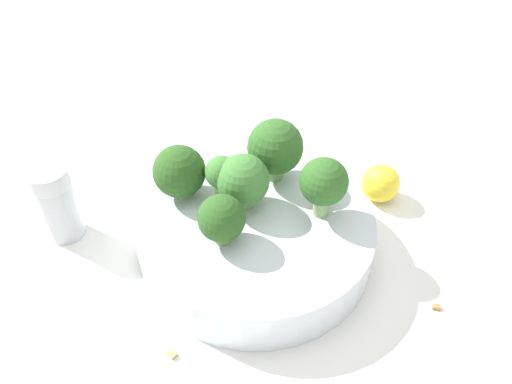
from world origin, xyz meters
TOP-DOWN VIEW (x-y plane):
  - ground_plane at (0.00, 0.00)m, footprint 3.00×3.00m
  - bowl at (0.00, 0.00)m, footprint 0.23×0.23m
  - broccoli_floret_0 at (-0.04, -0.00)m, footprint 0.03×0.03m
  - broccoli_floret_1 at (-0.02, 0.01)m, footprint 0.05×0.05m
  - broccoli_floret_2 at (-0.01, -0.04)m, footprint 0.04×0.04m
  - broccoli_floret_3 at (-0.02, 0.06)m, footprint 0.06×0.06m
  - broccoli_floret_4 at (0.04, 0.04)m, footprint 0.05×0.05m
  - broccoli_floret_5 at (-0.08, -0.02)m, footprint 0.05×0.05m
  - pepper_shaker at (-0.17, -0.10)m, footprint 0.04×0.04m
  - lemon_wedge at (0.06, 0.15)m, footprint 0.04×0.04m
  - almond_crumb_0 at (0.17, 0.05)m, footprint 0.01×0.01m
  - almond_crumb_2 at (0.02, -0.13)m, footprint 0.01×0.01m
  - almond_crumb_3 at (-0.14, 0.00)m, footprint 0.01×0.01m

SIDE VIEW (x-z plane):
  - ground_plane at x=0.00m, z-range 0.00..0.00m
  - almond_crumb_0 at x=0.17m, z-range 0.00..0.01m
  - almond_crumb_3 at x=-0.14m, z-range 0.00..0.01m
  - almond_crumb_2 at x=0.02m, z-range 0.00..0.01m
  - lemon_wedge at x=0.06m, z-range 0.00..0.04m
  - bowl at x=0.00m, z-range 0.00..0.05m
  - pepper_shaker at x=-0.17m, z-range 0.00..0.08m
  - broccoli_floret_2 at x=-0.01m, z-range 0.05..0.10m
  - broccoli_floret_5 at x=-0.08m, z-range 0.05..0.10m
  - broccoli_floret_1 at x=-0.02m, z-range 0.05..0.10m
  - broccoli_floret_0 at x=-0.04m, z-range 0.05..0.10m
  - broccoli_floret_3 at x=-0.02m, z-range 0.05..0.12m
  - broccoli_floret_4 at x=0.04m, z-range 0.05..0.11m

